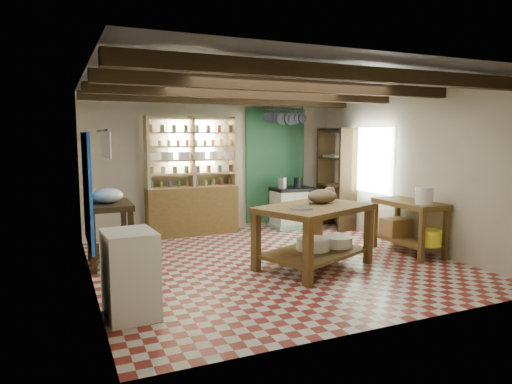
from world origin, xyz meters
name	(u,v)px	position (x,y,z in m)	size (l,w,h in m)	color
floor	(273,263)	(0.00, 0.00, -0.01)	(5.00, 5.00, 0.02)	maroon
ceiling	(274,82)	(0.00, 0.00, 2.60)	(5.00, 5.00, 0.02)	#48474C
wall_back	(217,164)	(0.00, 2.50, 1.30)	(5.00, 0.04, 2.60)	beige
wall_front	(390,195)	(0.00, -2.50, 1.30)	(5.00, 0.04, 2.60)	beige
wall_left	(89,181)	(-2.50, 0.00, 1.30)	(0.04, 5.00, 2.60)	beige
wall_right	(409,169)	(2.50, 0.00, 1.30)	(0.04, 5.00, 2.60)	beige
ceiling_beams	(274,90)	(0.00, 0.00, 2.48)	(5.00, 3.80, 0.15)	#322211
blue_wall_patch	(87,189)	(-2.47, 0.90, 1.10)	(0.04, 1.40, 1.60)	blue
green_wall_patch	(275,165)	(1.25, 2.47, 1.25)	(1.30, 0.04, 2.30)	#1E4C2D
window_back	(192,144)	(-0.50, 2.48, 1.70)	(0.90, 0.02, 0.80)	white
window_right	(370,160)	(2.48, 1.00, 1.40)	(0.02, 1.30, 1.20)	white
utensil_rail	(102,143)	(-2.44, -1.20, 1.78)	(0.06, 0.90, 0.28)	black
pot_rack	(285,118)	(1.25, 2.05, 2.18)	(0.86, 0.12, 0.36)	black
shelving_unit	(192,176)	(-0.55, 2.31, 1.10)	(1.70, 0.34, 2.20)	tan
tall_rack	(336,178)	(2.28, 1.80, 1.00)	(0.40, 0.86, 2.00)	#322211
work_table	(314,236)	(0.41, -0.46, 0.44)	(1.56, 1.04, 0.88)	brown
stove	(293,208)	(1.49, 2.15, 0.40)	(0.83, 0.56, 0.81)	beige
prep_table	(110,234)	(-2.20, 0.85, 0.45)	(0.61, 0.89, 0.90)	#322211
white_cabinet	(130,274)	(-2.22, -1.22, 0.45)	(0.50, 0.59, 0.89)	white
right_counter	(409,227)	(2.18, -0.39, 0.42)	(0.58, 1.16, 0.83)	brown
cat	(322,196)	(0.63, -0.32, 0.98)	(0.44, 0.34, 0.20)	olive
steel_tray	(301,208)	(0.11, -0.63, 0.89)	(0.31, 0.31, 0.02)	#9C9CA3
basin_large	(313,244)	(0.44, -0.39, 0.32)	(0.47, 0.47, 0.16)	white
basin_small	(338,242)	(0.87, -0.38, 0.31)	(0.42, 0.42, 0.15)	white
kettle_left	(282,183)	(1.24, 2.15, 0.92)	(0.18, 0.18, 0.21)	#9C9CA3
kettle_right	(298,183)	(1.59, 2.15, 0.91)	(0.16, 0.16, 0.19)	black
enamel_bowl	(108,195)	(-2.20, 0.85, 1.01)	(0.42, 0.42, 0.21)	white
white_bucket	(424,196)	(2.13, -0.74, 0.96)	(0.26, 0.26, 0.26)	white
wicker_basket	(395,227)	(2.18, -0.09, 0.36)	(0.41, 0.33, 0.29)	olive
yellow_tub	(430,238)	(2.18, -0.84, 0.34)	(0.33, 0.33, 0.24)	#FDF52A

